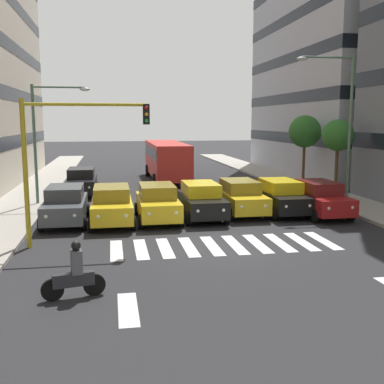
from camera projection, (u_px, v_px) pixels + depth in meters
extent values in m
plane|color=#262628|center=(224.00, 245.00, 17.75)|extent=(180.00, 180.00, 0.00)
cube|color=#ADB2BC|center=(339.00, 41.00, 39.81)|extent=(9.41, 19.43, 22.88)
cube|color=black|center=(335.00, 137.00, 41.07)|extent=(9.45, 19.47, 0.90)
cube|color=black|center=(337.00, 99.00, 40.56)|extent=(9.45, 19.47, 0.90)
cube|color=black|center=(338.00, 61.00, 40.06)|extent=(9.45, 19.47, 0.90)
cube|color=black|center=(340.00, 21.00, 39.56)|extent=(9.45, 19.47, 0.90)
cube|color=silver|center=(323.00, 240.00, 18.43)|extent=(0.45, 2.80, 0.01)
cube|color=silver|center=(301.00, 241.00, 18.28)|extent=(0.45, 2.80, 0.01)
cube|color=silver|center=(280.00, 242.00, 18.13)|extent=(0.45, 2.80, 0.01)
cube|color=silver|center=(257.00, 243.00, 17.97)|extent=(0.45, 2.80, 0.01)
cube|color=silver|center=(235.00, 244.00, 17.82)|extent=(0.45, 2.80, 0.01)
cube|color=silver|center=(212.00, 246.00, 17.67)|extent=(0.45, 2.80, 0.01)
cube|color=silver|center=(189.00, 247.00, 17.52)|extent=(0.45, 2.80, 0.01)
cube|color=silver|center=(165.00, 248.00, 17.36)|extent=(0.45, 2.80, 0.01)
cube|color=silver|center=(141.00, 249.00, 17.21)|extent=(0.45, 2.80, 0.01)
cube|color=silver|center=(116.00, 250.00, 17.06)|extent=(0.45, 2.80, 0.01)
cube|color=silver|center=(128.00, 309.00, 11.74)|extent=(0.50, 2.20, 0.01)
cube|color=maroon|center=(319.00, 202.00, 23.11)|extent=(1.80, 4.40, 0.80)
cube|color=maroon|center=(318.00, 187.00, 23.20)|extent=(1.58, 2.46, 0.60)
cylinder|color=black|center=(350.00, 215.00, 21.91)|extent=(0.22, 0.64, 0.64)
cylinder|color=black|center=(315.00, 216.00, 21.60)|extent=(0.22, 0.64, 0.64)
cylinder|color=black|center=(323.00, 204.00, 24.74)|extent=(0.22, 0.64, 0.64)
cylinder|color=black|center=(291.00, 205.00, 24.43)|extent=(0.22, 0.64, 0.64)
sphere|color=white|center=(352.00, 207.00, 21.10)|extent=(0.18, 0.18, 0.18)
sphere|color=white|center=(328.00, 208.00, 20.90)|extent=(0.18, 0.18, 0.18)
cube|color=black|center=(281.00, 200.00, 23.57)|extent=(1.80, 4.40, 0.80)
cube|color=yellow|center=(280.00, 186.00, 23.66)|extent=(1.58, 2.46, 0.60)
cylinder|color=black|center=(309.00, 213.00, 22.37)|extent=(0.22, 0.64, 0.64)
cylinder|color=black|center=(274.00, 214.00, 22.06)|extent=(0.22, 0.64, 0.64)
cylinder|color=black|center=(287.00, 202.00, 25.20)|extent=(0.22, 0.64, 0.64)
cylinder|color=black|center=(255.00, 203.00, 24.89)|extent=(0.22, 0.64, 0.64)
sphere|color=white|center=(309.00, 206.00, 21.56)|extent=(0.18, 0.18, 0.18)
sphere|color=white|center=(286.00, 206.00, 21.37)|extent=(0.18, 0.18, 0.18)
cube|color=gold|center=(241.00, 200.00, 23.49)|extent=(1.80, 4.40, 0.80)
cube|color=olive|center=(240.00, 186.00, 23.58)|extent=(1.58, 2.46, 0.60)
cylinder|color=black|center=(267.00, 213.00, 22.29)|extent=(0.22, 0.64, 0.64)
cylinder|color=black|center=(231.00, 214.00, 21.98)|extent=(0.22, 0.64, 0.64)
cylinder|color=black|center=(249.00, 202.00, 25.12)|extent=(0.22, 0.64, 0.64)
cylinder|color=black|center=(217.00, 203.00, 24.81)|extent=(0.22, 0.64, 0.64)
sphere|color=white|center=(265.00, 206.00, 21.48)|extent=(0.18, 0.18, 0.18)
sphere|color=white|center=(241.00, 207.00, 21.29)|extent=(0.18, 0.18, 0.18)
cube|color=black|center=(201.00, 204.00, 22.51)|extent=(1.80, 4.40, 0.80)
cube|color=yellow|center=(201.00, 189.00, 22.60)|extent=(1.58, 2.46, 0.60)
cylinder|color=black|center=(226.00, 217.00, 21.31)|extent=(0.22, 0.64, 0.64)
cylinder|color=black|center=(188.00, 219.00, 21.01)|extent=(0.22, 0.64, 0.64)
cylinder|color=black|center=(213.00, 206.00, 24.14)|extent=(0.22, 0.64, 0.64)
cylinder|color=black|center=(179.00, 207.00, 23.84)|extent=(0.22, 0.64, 0.64)
sphere|color=white|center=(223.00, 210.00, 20.51)|extent=(0.18, 0.18, 0.18)
sphere|color=white|center=(198.00, 211.00, 20.31)|extent=(0.18, 0.18, 0.18)
cube|color=gold|center=(158.00, 206.00, 21.90)|extent=(1.80, 4.40, 0.80)
cube|color=olive|center=(157.00, 191.00, 21.99)|extent=(1.58, 2.46, 0.60)
cylinder|color=black|center=(181.00, 220.00, 20.70)|extent=(0.22, 0.64, 0.64)
cylinder|color=black|center=(141.00, 222.00, 20.39)|extent=(0.22, 0.64, 0.64)
cylinder|color=black|center=(173.00, 208.00, 23.53)|extent=(0.22, 0.64, 0.64)
cylinder|color=black|center=(137.00, 209.00, 23.22)|extent=(0.22, 0.64, 0.64)
sphere|color=white|center=(176.00, 213.00, 19.89)|extent=(0.18, 0.18, 0.18)
sphere|color=white|center=(149.00, 214.00, 19.69)|extent=(0.18, 0.18, 0.18)
cube|color=gold|center=(112.00, 208.00, 21.31)|extent=(1.80, 4.40, 0.80)
cube|color=olive|center=(111.00, 193.00, 21.40)|extent=(1.58, 2.46, 0.60)
cylinder|color=black|center=(133.00, 223.00, 20.11)|extent=(0.22, 0.64, 0.64)
cylinder|color=black|center=(91.00, 225.00, 19.81)|extent=(0.22, 0.64, 0.64)
cylinder|color=black|center=(130.00, 210.00, 22.94)|extent=(0.22, 0.64, 0.64)
cylinder|color=black|center=(93.00, 211.00, 22.64)|extent=(0.22, 0.64, 0.64)
sphere|color=white|center=(126.00, 216.00, 19.31)|extent=(0.18, 0.18, 0.18)
sphere|color=white|center=(98.00, 217.00, 19.11)|extent=(0.18, 0.18, 0.18)
cube|color=#474C51|center=(65.00, 208.00, 21.33)|extent=(1.80, 4.40, 0.80)
cube|color=#343639|center=(65.00, 193.00, 21.42)|extent=(1.58, 2.46, 0.60)
cylinder|color=black|center=(84.00, 223.00, 20.13)|extent=(0.22, 0.64, 0.64)
cylinder|color=black|center=(41.00, 224.00, 19.83)|extent=(0.22, 0.64, 0.64)
cylinder|color=black|center=(87.00, 210.00, 22.96)|extent=(0.22, 0.64, 0.64)
cylinder|color=black|center=(49.00, 211.00, 22.65)|extent=(0.22, 0.64, 0.64)
sphere|color=white|center=(75.00, 216.00, 19.32)|extent=(0.18, 0.18, 0.18)
sphere|color=white|center=(46.00, 216.00, 19.13)|extent=(0.18, 0.18, 0.18)
cube|color=black|center=(81.00, 184.00, 29.40)|extent=(1.80, 4.40, 0.80)
cube|color=black|center=(81.00, 173.00, 29.48)|extent=(1.58, 2.46, 0.60)
cylinder|color=black|center=(95.00, 193.00, 28.20)|extent=(0.22, 0.64, 0.64)
cylinder|color=black|center=(65.00, 194.00, 27.89)|extent=(0.22, 0.64, 0.64)
cylinder|color=black|center=(97.00, 187.00, 31.02)|extent=(0.22, 0.64, 0.64)
cylinder|color=black|center=(69.00, 187.00, 30.72)|extent=(0.22, 0.64, 0.64)
sphere|color=white|center=(89.00, 187.00, 27.39)|extent=(0.18, 0.18, 0.18)
sphere|color=white|center=(69.00, 188.00, 27.19)|extent=(0.18, 0.18, 0.18)
cube|color=red|center=(166.00, 159.00, 36.29)|extent=(2.50, 10.50, 2.50)
cube|color=black|center=(166.00, 152.00, 36.20)|extent=(2.52, 9.87, 0.80)
cylinder|color=black|center=(190.00, 180.00, 33.11)|extent=(0.28, 1.00, 1.00)
cylinder|color=black|center=(155.00, 181.00, 32.69)|extent=(0.28, 1.00, 1.00)
cylinder|color=black|center=(177.00, 170.00, 39.76)|extent=(0.28, 1.00, 1.00)
cylinder|color=black|center=(148.00, 171.00, 39.33)|extent=(0.28, 1.00, 1.00)
cylinder|color=black|center=(52.00, 290.00, 12.23)|extent=(0.61, 0.21, 0.60)
cylinder|color=black|center=(94.00, 285.00, 12.62)|extent=(0.61, 0.21, 0.60)
cube|color=#232328|center=(73.00, 279.00, 12.40)|extent=(1.13, 0.45, 0.36)
cube|color=#4C4C51|center=(77.00, 262.00, 12.36)|extent=(0.34, 0.41, 0.64)
sphere|color=black|center=(76.00, 246.00, 12.29)|extent=(0.26, 0.26, 0.26)
cylinder|color=#AD991E|center=(26.00, 175.00, 16.99)|extent=(0.18, 0.18, 5.50)
cylinder|color=#AD991E|center=(85.00, 104.00, 16.97)|extent=(4.45, 0.12, 0.12)
cube|color=black|center=(146.00, 114.00, 17.40)|extent=(0.24, 0.28, 0.76)
sphere|color=red|center=(146.00, 108.00, 17.22)|extent=(0.14, 0.14, 0.14)
sphere|color=orange|center=(147.00, 114.00, 17.26)|extent=(0.14, 0.14, 0.14)
sphere|color=green|center=(147.00, 121.00, 17.30)|extent=(0.14, 0.14, 0.14)
cylinder|color=#4C6B56|center=(350.00, 132.00, 24.39)|extent=(0.16, 0.16, 7.89)
cylinder|color=#4C6B56|center=(328.00, 57.00, 23.57)|extent=(2.81, 0.10, 0.10)
ellipsoid|color=#B7BCC1|center=(302.00, 59.00, 23.35)|extent=(0.56, 0.28, 0.20)
cylinder|color=#4C6B56|center=(35.00, 145.00, 25.41)|extent=(0.16, 0.16, 6.50)
cylinder|color=#4C6B56|center=(58.00, 87.00, 25.17)|extent=(2.78, 0.10, 0.10)
ellipsoid|color=#B7BCC1|center=(85.00, 89.00, 25.42)|extent=(0.56, 0.28, 0.20)
cylinder|color=#513823|center=(336.00, 171.00, 27.75)|extent=(0.20, 0.20, 3.14)
sphere|color=#2D6B28|center=(338.00, 135.00, 27.42)|extent=(1.87, 1.87, 1.87)
cylinder|color=#513823|center=(304.00, 163.00, 32.95)|extent=(0.20, 0.20, 3.12)
sphere|color=#2D6B28|center=(305.00, 131.00, 32.61)|extent=(2.27, 2.27, 2.27)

